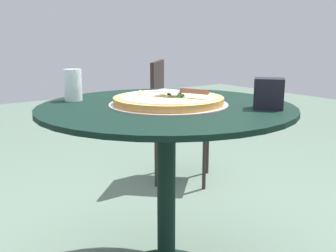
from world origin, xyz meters
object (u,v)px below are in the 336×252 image
(patio_chair_far, at_px, (173,110))
(pizza_on_tray, at_px, (168,100))
(napkin_dispenser, at_px, (269,94))
(patio_table, at_px, (166,150))
(pizza_server, at_px, (182,91))
(drinking_cup, at_px, (73,85))

(patio_chair_far, bearing_deg, pizza_on_tray, 52.38)
(pizza_on_tray, height_order, patio_chair_far, patio_chair_far)
(napkin_dispenser, bearing_deg, patio_table, -179.11)
(napkin_dispenser, bearing_deg, patio_chair_far, 116.95)
(patio_chair_far, bearing_deg, napkin_dispenser, 67.86)
(pizza_on_tray, distance_m, napkin_dispenser, 0.37)
(patio_table, bearing_deg, pizza_on_tray, -162.91)
(pizza_server, bearing_deg, napkin_dispenser, 133.26)
(drinking_cup, bearing_deg, pizza_server, 127.87)
(patio_table, xyz_separation_m, pizza_on_tray, (-0.01, -0.00, 0.19))
(pizza_on_tray, height_order, pizza_server, pizza_server)
(pizza_server, bearing_deg, patio_chair_far, -125.20)
(pizza_server, relative_size, drinking_cup, 1.71)
(patio_table, relative_size, pizza_on_tray, 2.14)
(pizza_on_tray, bearing_deg, patio_table, 17.09)
(pizza_server, bearing_deg, patio_table, -55.50)
(drinking_cup, bearing_deg, pizza_on_tray, 129.92)
(drinking_cup, bearing_deg, napkin_dispenser, 130.07)
(drinking_cup, xyz_separation_m, napkin_dispenser, (-0.48, 0.57, -0.01))
(drinking_cup, xyz_separation_m, patio_chair_far, (-0.99, -0.66, -0.30))
(patio_table, relative_size, drinking_cup, 7.68)
(napkin_dispenser, height_order, patio_chair_far, napkin_dispenser)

